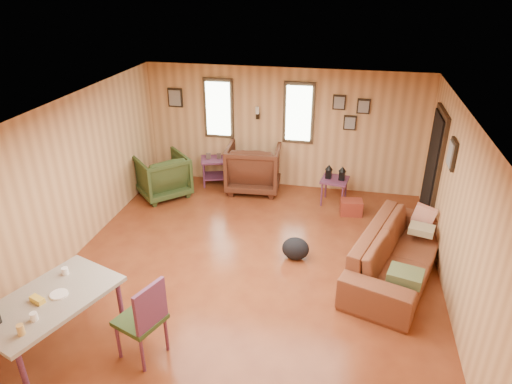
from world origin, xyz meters
TOP-DOWN VIEW (x-y plane):
  - room at (0.17, 0.27)m, footprint 5.54×6.04m
  - sofa at (2.12, 0.25)m, footprint 1.44×2.53m
  - recliner_brown at (-0.52, 2.67)m, footprint 1.10×1.04m
  - recliner_green at (-2.21, 2.01)m, footprint 1.23×1.23m
  - end_table at (-1.37, 2.75)m, footprint 0.65×0.62m
  - side_table at (1.10, 2.36)m, footprint 0.54×0.54m
  - cooler at (1.44, 1.97)m, footprint 0.42×0.32m
  - backpack at (0.63, 0.33)m, footprint 0.47×0.39m
  - sofa_pillows at (2.33, 0.23)m, footprint 0.84×1.87m
  - dining_table at (-1.82, -2.12)m, footprint 1.33×1.69m
  - dining_chair at (-0.75, -1.99)m, footprint 0.60×0.60m

SIDE VIEW (x-z plane):
  - cooler at x=1.44m, z-range 0.00..0.28m
  - backpack at x=0.63m, z-range 0.00..0.36m
  - end_table at x=-1.37m, z-range 0.04..0.72m
  - recliner_green at x=-2.21m, z-range 0.00..0.92m
  - sofa at x=2.12m, z-range 0.00..0.95m
  - sofa_pillows at x=2.33m, z-range 0.32..0.70m
  - side_table at x=1.10m, z-range 0.14..0.91m
  - recliner_brown at x=-0.52m, z-range 0.00..1.06m
  - dining_chair at x=-0.75m, z-range 0.06..1.10m
  - dining_table at x=-1.82m, z-range 0.20..1.17m
  - room at x=0.17m, z-range -0.02..2.43m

